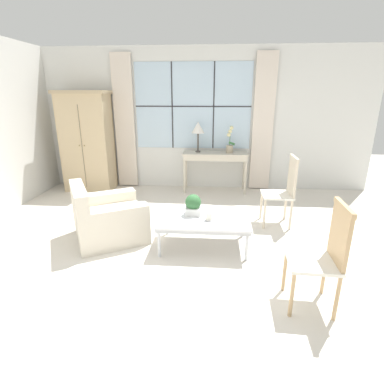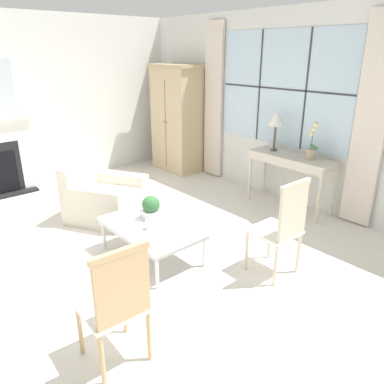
# 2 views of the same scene
# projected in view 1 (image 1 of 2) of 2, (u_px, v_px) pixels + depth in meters

# --- Properties ---
(ground_plane) EXTENTS (14.00, 14.00, 0.00)m
(ground_plane) POSITION_uv_depth(u_px,v_px,m) (175.00, 258.00, 3.67)
(ground_plane) COLOR silver
(wall_back_windowed) EXTENTS (7.20, 0.14, 2.80)m
(wall_back_windowed) POSITION_uv_depth(u_px,v_px,m) (193.00, 120.00, 6.09)
(wall_back_windowed) COLOR silver
(wall_back_windowed) RESTS_ON ground_plane
(armoire) EXTENTS (1.03, 0.60, 1.98)m
(armoire) POSITION_uv_depth(u_px,v_px,m) (87.00, 142.00, 6.05)
(armoire) COLOR tan
(armoire) RESTS_ON ground_plane
(console_table) EXTENTS (1.29, 0.44, 0.80)m
(console_table) POSITION_uv_depth(u_px,v_px,m) (215.00, 157.00, 5.99)
(console_table) COLOR beige
(console_table) RESTS_ON ground_plane
(table_lamp) EXTENTS (0.26, 0.26, 0.60)m
(table_lamp) POSITION_uv_depth(u_px,v_px,m) (198.00, 128.00, 5.87)
(table_lamp) COLOR #4C4742
(table_lamp) RESTS_ON console_table
(potted_orchid) EXTENTS (0.17, 0.14, 0.52)m
(potted_orchid) POSITION_uv_depth(u_px,v_px,m) (230.00, 143.00, 5.90)
(potted_orchid) COLOR tan
(potted_orchid) RESTS_ON console_table
(armchair_upholstered) EXTENTS (1.20, 1.20, 0.78)m
(armchair_upholstered) POSITION_uv_depth(u_px,v_px,m) (108.00, 220.00, 4.11)
(armchair_upholstered) COLOR beige
(armchair_upholstered) RESTS_ON ground_plane
(side_chair_wooden) EXTENTS (0.45, 0.45, 1.06)m
(side_chair_wooden) POSITION_uv_depth(u_px,v_px,m) (284.00, 187.00, 4.44)
(side_chair_wooden) COLOR white
(side_chair_wooden) RESTS_ON ground_plane
(accent_chair_wooden) EXTENTS (0.46, 0.46, 1.02)m
(accent_chair_wooden) POSITION_uv_depth(u_px,v_px,m) (325.00, 251.00, 2.68)
(accent_chair_wooden) COLOR white
(accent_chair_wooden) RESTS_ON ground_plane
(coffee_table) EXTENTS (1.16, 0.73, 0.40)m
(coffee_table) POSITION_uv_depth(u_px,v_px,m) (204.00, 221.00, 3.85)
(coffee_table) COLOR silver
(coffee_table) RESTS_ON ground_plane
(potted_plant_small) EXTENTS (0.21, 0.21, 0.27)m
(potted_plant_small) POSITION_uv_depth(u_px,v_px,m) (193.00, 205.00, 3.91)
(potted_plant_small) COLOR white
(potted_plant_small) RESTS_ON coffee_table
(pillar_candle) EXTENTS (0.11, 0.11, 0.11)m
(pillar_candle) POSITION_uv_depth(u_px,v_px,m) (209.00, 217.00, 3.75)
(pillar_candle) COLOR silver
(pillar_candle) RESTS_ON coffee_table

